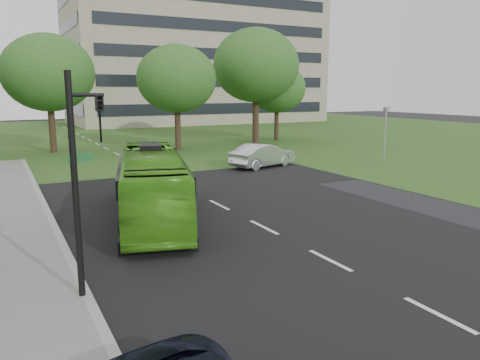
{
  "coord_description": "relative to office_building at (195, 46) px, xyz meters",
  "views": [
    {
      "loc": [
        -8.77,
        -12.78,
        5.13
      ],
      "look_at": [
        -0.19,
        3.6,
        1.6
      ],
      "focal_mm": 35.0,
      "sensor_mm": 36.0,
      "label": 1
    }
  ],
  "objects": [
    {
      "name": "ground",
      "position": [
        -21.96,
        -61.96,
        -12.5
      ],
      "size": [
        160.0,
        160.0,
        0.0
      ],
      "primitive_type": "plane",
      "color": "black",
      "rests_on": "ground"
    },
    {
      "name": "street_surfaces",
      "position": [
        -22.34,
        -39.21,
        -12.47
      ],
      "size": [
        120.0,
        120.0,
        0.15
      ],
      "color": "black",
      "rests_on": "ground"
    },
    {
      "name": "office_building",
      "position": [
        0.0,
        0.0,
        0.0
      ],
      "size": [
        40.1,
        20.1,
        25.0
      ],
      "color": "gray",
      "rests_on": "ground"
    },
    {
      "name": "tree_park_b",
      "position": [
        -26.45,
        -32.64,
        -5.91
      ],
      "size": [
        7.45,
        7.45,
        9.77
      ],
      "color": "black",
      "rests_on": "ground"
    },
    {
      "name": "tree_park_c",
      "position": [
        -16.52,
        -35.9,
        -6.36
      ],
      "size": [
        6.82,
        6.82,
        9.06
      ],
      "color": "black",
      "rests_on": "ground"
    },
    {
      "name": "tree_park_d",
      "position": [
        -7.51,
        -33.8,
        -4.93
      ],
      "size": [
        8.46,
        8.46,
        11.19
      ],
      "color": "black",
      "rests_on": "ground"
    },
    {
      "name": "tree_park_e",
      "position": [
        -4.38,
        -32.74,
        -7.11
      ],
      "size": [
        5.95,
        5.95,
        7.94
      ],
      "color": "black",
      "rests_on": "ground"
    },
    {
      "name": "bus",
      "position": [
        -25.29,
        -56.72,
        -11.12
      ],
      "size": [
        4.81,
        10.19,
        2.76
      ],
      "primitive_type": "imported",
      "rotation": [
        0.0,
        0.0,
        -0.26
      ],
      "color": "#4BA11E",
      "rests_on": "ground"
    },
    {
      "name": "sedan",
      "position": [
        -14.69,
        -47.48,
        -11.69
      ],
      "size": [
        5.21,
        3.06,
        1.62
      ],
      "primitive_type": "imported",
      "rotation": [
        0.0,
        0.0,
        1.86
      ],
      "color": "silver",
      "rests_on": "ground"
    },
    {
      "name": "traffic_light",
      "position": [
        -28.98,
        -63.3,
        -9.21
      ],
      "size": [
        0.9,
        0.23,
        5.6
      ],
      "rotation": [
        0.0,
        0.0,
        0.05
      ],
      "color": "black",
      "rests_on": "ground"
    },
    {
      "name": "camera_pole",
      "position": [
        -6.04,
        -49.96,
        -9.92
      ],
      "size": [
        0.36,
        0.32,
        4.0
      ],
      "rotation": [
        0.0,
        0.0,
        -0.12
      ],
      "color": "gray",
      "rests_on": "ground"
    }
  ]
}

